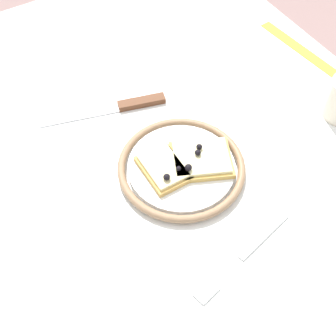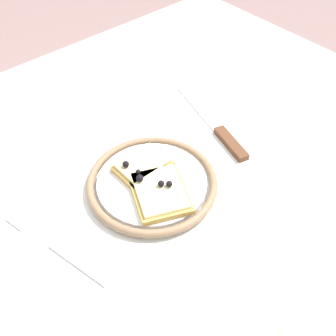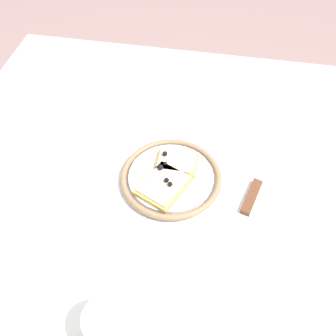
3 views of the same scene
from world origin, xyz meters
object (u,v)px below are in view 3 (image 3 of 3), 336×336
at_px(dining_table, 185,196).
at_px(pizza_slice_near, 163,185).
at_px(pizza_slice_far, 176,163).
at_px(cup, 109,326).
at_px(knife, 256,186).
at_px(plate, 171,177).
at_px(fork, 90,167).

distance_m(dining_table, pizza_slice_near, 0.13).
distance_m(pizza_slice_far, cup, 0.36).
distance_m(pizza_slice_far, knife, 0.18).
relative_size(plate, knife, 0.91).
bearing_deg(pizza_slice_far, fork, -171.50).
bearing_deg(plate, pizza_slice_far, 79.58).
bearing_deg(knife, cup, -122.87).
bearing_deg(pizza_slice_near, pizza_slice_far, 75.88).
bearing_deg(pizza_slice_near, plate, 72.33).
bearing_deg(knife, pizza_slice_far, 174.14).
bearing_deg(fork, cup, -66.89).
relative_size(plate, fork, 1.08).
distance_m(dining_table, knife, 0.18).
bearing_deg(cup, knife, 57.13).
distance_m(pizza_slice_near, pizza_slice_far, 0.07).
bearing_deg(dining_table, fork, -174.30).
distance_m(dining_table, fork, 0.23).
relative_size(pizza_slice_far, cup, 1.16).
bearing_deg(dining_table, pizza_slice_far, 163.76).
bearing_deg(fork, knife, 1.61).
xyz_separation_m(plate, pizza_slice_far, (0.01, 0.03, 0.01)).
height_order(plate, pizza_slice_far, pizza_slice_far).
height_order(fork, cup, cup).
bearing_deg(plate, pizza_slice_near, -107.67).
relative_size(dining_table, cup, 14.85).
distance_m(plate, cup, 0.33).
bearing_deg(cup, pizza_slice_near, 84.16).
distance_m(dining_table, pizza_slice_far, 0.11).
distance_m(knife, cup, 0.41).
bearing_deg(pizza_slice_near, cup, -95.84).
height_order(dining_table, plate, plate).
xyz_separation_m(dining_table, cup, (-0.07, -0.35, 0.12)).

